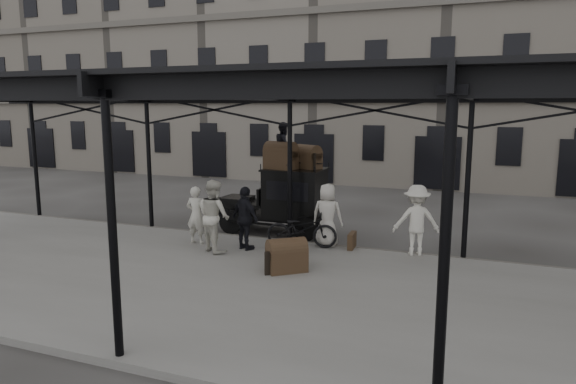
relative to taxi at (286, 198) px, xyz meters
name	(u,v)px	position (x,y,z in m)	size (l,w,h in m)	color
ground	(263,263)	(0.62, -3.28, -1.20)	(120.00, 120.00, 0.00)	#383533
platform	(228,285)	(0.62, -5.28, -1.13)	(28.00, 8.00, 0.15)	slate
canopy	(230,87)	(0.62, -5.00, 3.39)	(22.50, 9.00, 4.74)	black
building_frontage	(390,56)	(0.62, 14.72, 5.80)	(64.00, 8.00, 14.00)	slate
taxi	(286,198)	(0.00, 0.00, 0.00)	(3.65, 1.55, 2.18)	black
porter_left	(196,215)	(-1.82, -2.61, -0.20)	(0.62, 0.41, 1.71)	beige
porter_midleft	(214,216)	(-0.92, -3.13, -0.05)	(0.98, 0.76, 2.02)	beige
porter_centre	(327,215)	(1.86, -1.48, -0.14)	(0.90, 0.58, 1.83)	beige
porter_official	(245,218)	(-0.18, -2.69, -0.15)	(1.06, 0.44, 1.80)	black
porter_right	(416,220)	(4.37, -1.48, -0.09)	(1.25, 0.72, 1.93)	silver
bicycle	(302,229)	(1.22, -1.87, -0.52)	(0.71, 2.03, 1.07)	black
porter_roof	(284,145)	(-0.03, -0.10, 1.72)	(0.72, 0.56, 1.49)	black
steamer_trunk_roof_near	(281,157)	(-0.08, -0.25, 1.34)	(1.00, 0.61, 0.73)	#483121
steamer_trunk_roof_far	(308,159)	(0.67, 0.20, 1.29)	(0.87, 0.53, 0.63)	#483121
steamer_trunk_platform	(287,257)	(1.61, -4.07, -0.71)	(0.94, 0.58, 0.69)	#483121
wicker_hamper	(286,255)	(1.38, -3.55, -0.80)	(0.60, 0.45, 0.50)	#895F3F
suitcase_upright	(352,241)	(2.60, -1.48, -0.83)	(0.15, 0.60, 0.45)	#483121
suitcase_flat	(279,247)	(0.88, -2.79, -0.85)	(0.60, 0.15, 0.40)	#483121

